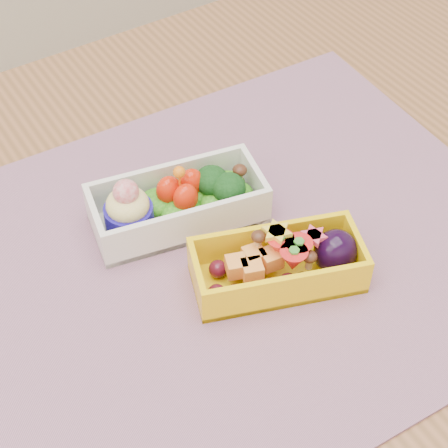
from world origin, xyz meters
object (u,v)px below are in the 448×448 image
table (218,318)px  placemat (220,258)px  bento_white (177,203)px  bento_yellow (282,264)px

table → placemat: size_ratio=2.03×
placemat → bento_white: 0.07m
bento_white → bento_yellow: (0.04, -0.12, -0.00)m
table → bento_white: (-0.01, 0.06, 0.13)m
bento_yellow → table: bearing=140.4°
table → bento_white: 0.14m
placemat → bento_yellow: bento_yellow is taller
placemat → bento_yellow: (0.03, -0.05, 0.02)m
table → bento_yellow: bento_yellow is taller
table → placemat: 0.10m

